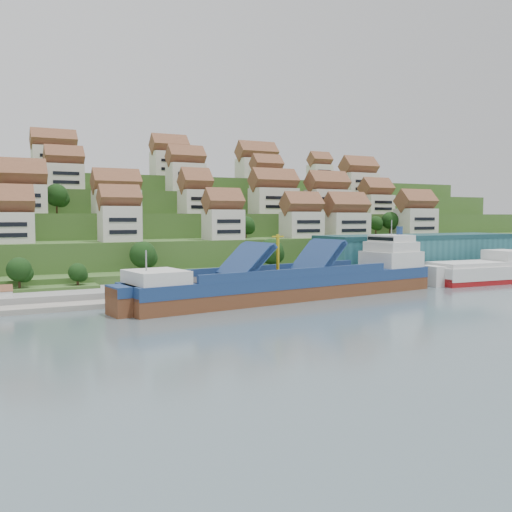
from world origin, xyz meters
TOP-DOWN VIEW (x-y plane):
  - ground at (0.00, 0.00)m, footprint 300.00×300.00m
  - quay at (20.00, 15.00)m, footprint 180.00×14.00m
  - hillside at (0.00, 103.55)m, footprint 260.00×128.00m
  - hillside_village at (0.68, 60.71)m, footprint 155.98×64.33m
  - hillside_trees at (-10.84, 44.15)m, footprint 142.11×62.42m
  - warehouse at (52.00, 17.00)m, footprint 60.00×15.00m
  - flagpole at (18.11, 10.00)m, footprint 1.28×0.16m
  - cargo_ship at (2.75, -1.22)m, footprint 73.94×20.93m
  - second_ship at (60.11, 0.67)m, footprint 31.67×13.04m

SIDE VIEW (x-z plane):
  - ground at x=0.00m, z-range 0.00..0.00m
  - quay at x=20.00m, z-range 0.00..2.20m
  - second_ship at x=60.11m, z-range -1.79..7.24m
  - cargo_ship at x=2.75m, z-range -4.95..11.19m
  - flagpole at x=18.11m, z-range 2.88..10.88m
  - warehouse at x=52.00m, z-range 2.20..12.20m
  - hillside at x=0.00m, z-range -4.84..26.16m
  - hillside_trees at x=-10.84m, z-range 1.00..31.79m
  - hillside_village at x=0.68m, z-range 10.00..38.62m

